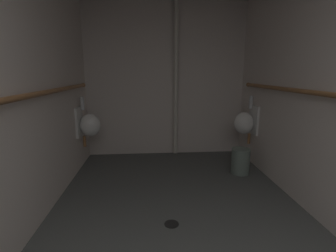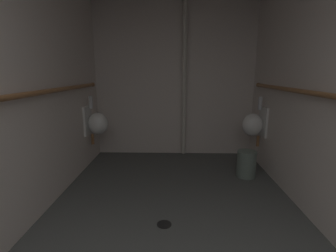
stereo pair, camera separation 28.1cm
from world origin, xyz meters
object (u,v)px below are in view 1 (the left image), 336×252
(waste_bin, at_px, (240,161))
(urinal_right_mid, at_px, (245,122))
(urinal_left_mid, at_px, (89,124))
(floor_drain, at_px, (172,224))
(standpipe_back_wall, at_px, (176,81))

(waste_bin, bearing_deg, urinal_right_mid, 63.99)
(urinal_left_mid, distance_m, urinal_right_mid, 2.38)
(urinal_right_mid, height_order, floor_drain, urinal_right_mid)
(urinal_left_mid, relative_size, standpipe_back_wall, 0.30)
(urinal_left_mid, height_order, floor_drain, urinal_left_mid)
(urinal_right_mid, height_order, waste_bin, urinal_right_mid)
(urinal_right_mid, distance_m, waste_bin, 0.65)
(standpipe_back_wall, height_order, waste_bin, standpipe_back_wall)
(urinal_right_mid, xyz_separation_m, waste_bin, (-0.19, -0.39, -0.48))
(urinal_left_mid, xyz_separation_m, waste_bin, (2.18, -0.43, -0.48))
(floor_drain, bearing_deg, waste_bin, 46.25)
(urinal_left_mid, bearing_deg, floor_drain, -54.95)
(standpipe_back_wall, xyz_separation_m, waste_bin, (0.83, -0.90, -1.09))
(urinal_left_mid, height_order, standpipe_back_wall, standpipe_back_wall)
(urinal_left_mid, bearing_deg, waste_bin, -11.14)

